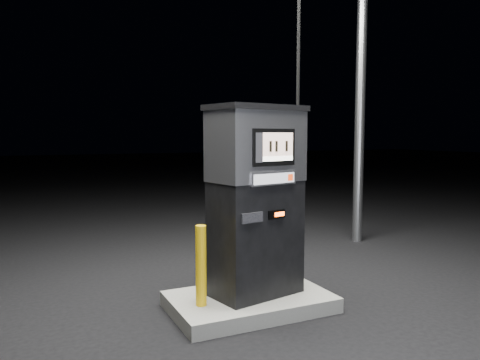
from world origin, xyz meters
name	(u,v)px	position (x,y,z in m)	size (l,w,h in m)	color
ground	(250,309)	(0.00, 0.00, 0.00)	(80.00, 80.00, 0.00)	black
pump_island	(250,302)	(0.00, 0.00, 0.07)	(1.60, 1.00, 0.15)	slate
fuel_dispenser	(256,199)	(0.08, 0.01, 1.13)	(1.10, 0.75, 3.98)	black
bollard_left	(201,266)	(-0.55, -0.07, 0.54)	(0.10, 0.10, 0.77)	yellow
bollard_right	(294,241)	(0.55, 0.05, 0.64)	(0.13, 0.13, 0.99)	yellow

